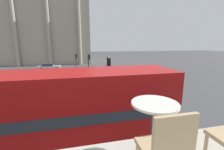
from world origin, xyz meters
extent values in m
cylinder|color=black|center=(3.34, 5.74, 0.49)|extent=(0.97, 0.22, 0.97)
cube|color=#B71414|center=(-0.45, 4.52, 1.31)|extent=(10.38, 2.44, 1.65)
cube|color=#2D3842|center=(-0.45, 4.52, 2.36)|extent=(10.17, 2.46, 0.45)
cube|color=#B71414|center=(-0.45, 4.52, 3.31)|extent=(10.38, 2.44, 1.45)
cylinder|color=#2D2D30|center=(1.36, -0.35, 4.10)|extent=(0.07, 0.07, 0.68)
cylinder|color=silver|center=(1.36, -0.35, 4.46)|extent=(0.60, 0.60, 0.03)
cube|color=tan|center=(1.18, -0.84, 4.21)|extent=(0.40, 0.40, 0.05)
cube|color=tan|center=(1.18, -1.02, 4.44)|extent=(0.40, 0.04, 0.42)
cylinder|color=tan|center=(1.85, -0.70, 3.96)|extent=(0.04, 0.04, 0.44)
cube|color=#A39984|center=(-9.64, 45.33, 9.18)|extent=(26.77, 15.43, 18.37)
cylinder|color=#A39984|center=(-13.21, 37.16, 7.81)|extent=(0.90, 0.90, 15.61)
cylinder|color=#A39984|center=(-6.07, 37.16, 7.81)|extent=(0.90, 0.90, 15.61)
cylinder|color=#A39984|center=(1.07, 37.16, 7.81)|extent=(0.90, 0.90, 15.61)
cylinder|color=black|center=(3.01, 11.17, 2.01)|extent=(0.12, 0.12, 4.03)
cube|color=black|center=(3.19, 11.17, 3.58)|extent=(0.20, 0.24, 0.70)
sphere|color=green|center=(3.30, 11.17, 3.73)|extent=(0.14, 0.14, 0.14)
cylinder|color=black|center=(1.89, 19.78, 1.89)|extent=(0.12, 0.12, 3.77)
cube|color=black|center=(2.07, 19.78, 3.32)|extent=(0.20, 0.24, 0.70)
sphere|color=green|center=(2.18, 19.78, 3.47)|extent=(0.14, 0.14, 0.14)
cylinder|color=black|center=(0.04, 27.81, 1.68)|extent=(0.12, 0.12, 3.35)
cube|color=black|center=(0.22, 27.81, 2.90)|extent=(0.20, 0.24, 0.70)
sphere|color=red|center=(0.33, 27.81, 3.05)|extent=(0.14, 0.14, 0.14)
cylinder|color=black|center=(-3.83, 30.77, 0.30)|extent=(0.60, 0.18, 0.60)
cylinder|color=black|center=(-3.83, 29.02, 0.30)|extent=(0.60, 0.18, 0.60)
cylinder|color=black|center=(-6.63, 30.77, 0.30)|extent=(0.60, 0.18, 0.60)
cylinder|color=black|center=(-6.63, 29.02, 0.30)|extent=(0.60, 0.18, 0.60)
cube|color=#B2B5BA|center=(-5.23, 29.90, 0.57)|extent=(4.20, 1.75, 0.55)
cube|color=#2D3842|center=(-5.43, 29.90, 1.10)|extent=(1.89, 1.61, 0.50)
cylinder|color=black|center=(-3.29, 19.60, 0.30)|extent=(0.60, 0.18, 0.60)
cylinder|color=black|center=(-3.29, 17.85, 0.30)|extent=(0.60, 0.18, 0.60)
cylinder|color=black|center=(-6.09, 19.60, 0.30)|extent=(0.60, 0.18, 0.60)
cylinder|color=black|center=(-6.09, 17.85, 0.30)|extent=(0.60, 0.18, 0.60)
cube|color=#19234C|center=(-4.69, 18.73, 0.57)|extent=(4.20, 1.75, 0.55)
cube|color=#2D3842|center=(-4.89, 18.73, 1.10)|extent=(1.89, 1.61, 0.50)
cylinder|color=#282B33|center=(3.17, 20.82, 0.43)|extent=(0.14, 0.14, 0.87)
cylinder|color=#282B33|center=(3.35, 20.82, 0.43)|extent=(0.14, 0.14, 0.87)
cylinder|color=yellow|center=(3.26, 20.82, 1.21)|extent=(0.32, 0.32, 0.69)
sphere|color=tan|center=(3.26, 20.82, 1.67)|extent=(0.23, 0.23, 0.23)
cylinder|color=#282B33|center=(-2.86, 11.11, 0.40)|extent=(0.14, 0.14, 0.80)
cylinder|color=#282B33|center=(-2.68, 11.11, 0.40)|extent=(0.14, 0.14, 0.80)
cylinder|color=black|center=(-2.77, 11.11, 1.12)|extent=(0.32, 0.32, 0.63)
sphere|color=tan|center=(-2.77, 11.11, 1.54)|extent=(0.22, 0.22, 0.22)
cylinder|color=#282B33|center=(10.40, 12.86, 0.41)|extent=(0.14, 0.14, 0.83)
cylinder|color=#282B33|center=(10.58, 12.86, 0.41)|extent=(0.14, 0.14, 0.83)
cylinder|color=silver|center=(10.49, 12.86, 1.15)|extent=(0.32, 0.32, 0.65)
sphere|color=tan|center=(10.49, 12.86, 1.59)|extent=(0.22, 0.22, 0.22)
camera|label=1|loc=(0.43, -1.97, 5.21)|focal=24.00mm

